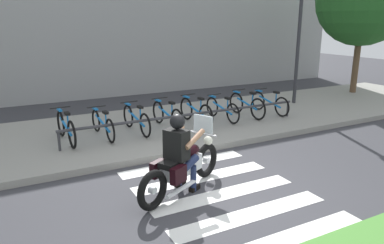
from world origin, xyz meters
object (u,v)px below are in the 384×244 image
at_px(bike_rack, 191,115).
at_px(bicycle_2, 136,119).
at_px(bicycle_1, 103,124).
at_px(bicycle_7, 269,103).
at_px(street_lamp, 299,30).
at_px(bicycle_6, 247,105).
at_px(bicycle_4, 196,111).
at_px(bicycle_5, 222,109).
at_px(bicycle_0, 66,128).
at_px(bicycle_3, 167,115).
at_px(motorcycle, 182,167).
at_px(rider, 180,148).

bearing_deg(bike_rack, bicycle_2, 157.10).
height_order(bicycle_1, bike_rack, bicycle_1).
xyz_separation_m(bicycle_7, street_lamp, (1.76, 0.79, 2.17)).
bearing_deg(bicycle_6, bicycle_4, 180.00).
distance_m(bicycle_4, bicycle_5, 0.88).
bearing_deg(bike_rack, bicycle_0, 169.75).
bearing_deg(bike_rack, street_lamp, 15.55).
xyz_separation_m(bicycle_3, bicycle_5, (1.75, 0.00, -0.02)).
bearing_deg(bicycle_7, bicycle_2, -180.00).
distance_m(bicycle_1, bicycle_5, 3.50).
relative_size(motorcycle, bike_rack, 0.31).
distance_m(rider, bicycle_3, 3.63).
relative_size(bicycle_7, bike_rack, 0.25).
relative_size(rider, street_lamp, 0.33).
bearing_deg(bicycle_6, bicycle_3, 179.99).
xyz_separation_m(bicycle_1, bicycle_7, (5.25, -0.00, 0.01)).
bearing_deg(bicycle_1, bicycle_0, -179.89).
bearing_deg(bicycle_2, bicycle_4, -0.03).
relative_size(bicycle_0, bicycle_3, 1.00).
height_order(rider, bicycle_3, rider).
bearing_deg(bicycle_5, bicycle_7, -0.01).
height_order(motorcycle, bike_rack, motorcycle).
relative_size(rider, bicycle_2, 0.85).
relative_size(bicycle_0, bicycle_2, 1.01).
relative_size(bicycle_2, bicycle_7, 1.03).
xyz_separation_m(rider, street_lamp, (6.53, 4.17, 1.82)).
distance_m(motorcycle, bike_rack, 3.25).
xyz_separation_m(motorcycle, bicycle_1, (-0.55, 3.35, 0.01)).
bearing_deg(bicycle_0, bicycle_6, -0.00).
xyz_separation_m(bicycle_1, bicycle_6, (4.38, -0.00, 0.03)).
height_order(bicycle_5, bicycle_6, bicycle_6).
xyz_separation_m(bicycle_2, bicycle_4, (1.75, -0.00, 0.02)).
relative_size(rider, bicycle_4, 0.86).
bearing_deg(bicycle_4, motorcycle, -121.75).
height_order(motorcycle, bicycle_6, motorcycle).
relative_size(bicycle_1, street_lamp, 0.38).
distance_m(rider, street_lamp, 7.96).
bearing_deg(bicycle_4, bicycle_0, 180.00).
height_order(rider, bicycle_2, rider).
bearing_deg(rider, street_lamp, 32.58).
bearing_deg(motorcycle, bicycle_1, 99.32).
distance_m(bicycle_5, bicycle_6, 0.88).
relative_size(motorcycle, bicycle_7, 1.24).
bearing_deg(bicycle_7, rider, -144.63).
bearing_deg(bicycle_0, motorcycle, -66.97).
bearing_deg(bicycle_6, rider, -139.00).
xyz_separation_m(bicycle_1, bicycle_5, (3.50, -0.00, 0.00)).
height_order(rider, bike_rack, rider).
height_order(bicycle_5, street_lamp, street_lamp).
relative_size(bicycle_7, street_lamp, 0.38).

